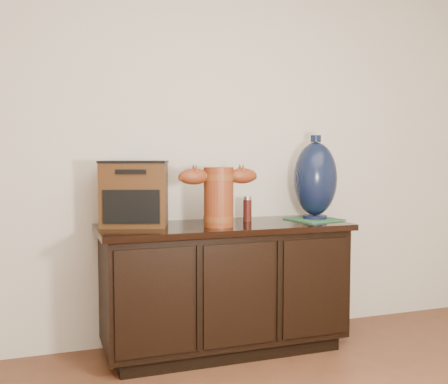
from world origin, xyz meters
name	(u,v)px	position (x,y,z in m)	size (l,w,h in m)	color
sideboard	(224,286)	(0.00, 2.23, 0.39)	(1.46, 0.56, 0.75)	black
terracotta_vessel	(219,193)	(-0.07, 2.14, 0.94)	(0.47, 0.18, 0.33)	maroon
tv_radio	(135,193)	(-0.50, 2.33, 0.94)	(0.44, 0.39, 0.37)	#402410
green_mat	(314,219)	(0.59, 2.23, 0.76)	(0.28, 0.28, 0.01)	#285A36
lamp_base	(315,179)	(0.60, 2.23, 1.01)	(0.32, 0.32, 0.52)	black
spray_can	(247,209)	(0.18, 2.31, 0.83)	(0.05, 0.05, 0.15)	#5F1710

